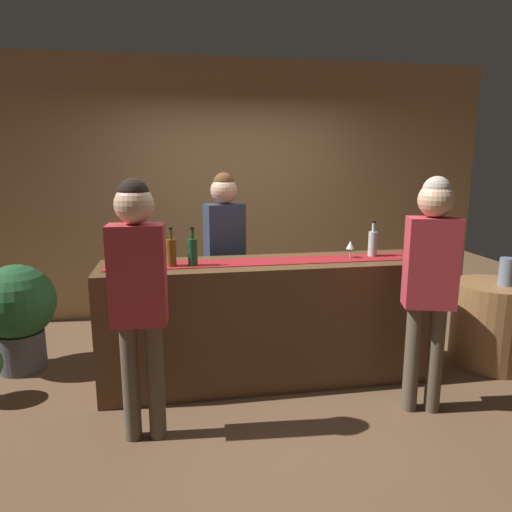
% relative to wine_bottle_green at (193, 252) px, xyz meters
% --- Properties ---
extents(ground_plane, '(10.00, 10.00, 0.00)m').
position_rel_wine_bottle_green_xyz_m(ground_plane, '(0.58, 0.06, -1.12)').
color(ground_plane, brown).
extents(back_wall, '(6.00, 0.12, 2.90)m').
position_rel_wine_bottle_green_xyz_m(back_wall, '(0.58, 1.96, 0.33)').
color(back_wall, tan).
rests_on(back_wall, ground).
extents(bar_counter, '(2.62, 0.60, 1.00)m').
position_rel_wine_bottle_green_xyz_m(bar_counter, '(0.58, 0.06, -0.62)').
color(bar_counter, '#543821').
rests_on(bar_counter, ground).
extents(counter_runner_cloth, '(2.49, 0.28, 0.01)m').
position_rel_wine_bottle_green_xyz_m(counter_runner_cloth, '(0.58, 0.06, -0.11)').
color(counter_runner_cloth, maroon).
rests_on(counter_runner_cloth, bar_counter).
extents(wine_bottle_green, '(0.07, 0.07, 0.30)m').
position_rel_wine_bottle_green_xyz_m(wine_bottle_green, '(0.00, 0.00, 0.00)').
color(wine_bottle_green, '#194723').
rests_on(wine_bottle_green, bar_counter).
extents(wine_bottle_clear, '(0.07, 0.07, 0.30)m').
position_rel_wine_bottle_green_xyz_m(wine_bottle_clear, '(1.49, 0.10, 0.00)').
color(wine_bottle_clear, '#B2C6C1').
rests_on(wine_bottle_clear, bar_counter).
extents(wine_bottle_amber, '(0.07, 0.07, 0.30)m').
position_rel_wine_bottle_green_xyz_m(wine_bottle_amber, '(-0.16, 0.01, 0.00)').
color(wine_bottle_amber, brown).
rests_on(wine_bottle_amber, bar_counter).
extents(wine_glass_near_customer, '(0.07, 0.07, 0.14)m').
position_rel_wine_bottle_green_xyz_m(wine_glass_near_customer, '(-0.40, -0.02, -0.01)').
color(wine_glass_near_customer, silver).
rests_on(wine_glass_near_customer, bar_counter).
extents(wine_glass_mid_counter, '(0.07, 0.07, 0.14)m').
position_rel_wine_bottle_green_xyz_m(wine_glass_mid_counter, '(1.29, 0.07, -0.01)').
color(wine_glass_mid_counter, silver).
rests_on(wine_glass_mid_counter, bar_counter).
extents(bartender, '(0.38, 0.27, 1.69)m').
position_rel_wine_bottle_green_xyz_m(bartender, '(0.31, 0.64, -0.07)').
color(bartender, '#26262B').
rests_on(bartender, ground).
extents(customer_sipping, '(0.38, 0.29, 1.70)m').
position_rel_wine_bottle_green_xyz_m(customer_sipping, '(1.60, -0.62, -0.07)').
color(customer_sipping, brown).
rests_on(customer_sipping, ground).
extents(customer_browsing, '(0.35, 0.24, 1.70)m').
position_rel_wine_bottle_green_xyz_m(customer_browsing, '(-0.36, -0.63, -0.07)').
color(customer_browsing, brown).
rests_on(customer_browsing, ground).
extents(round_side_table, '(0.68, 0.68, 0.74)m').
position_rel_wine_bottle_green_xyz_m(round_side_table, '(2.61, 0.01, -0.75)').
color(round_side_table, olive).
rests_on(round_side_table, ground).
extents(vase_on_side_table, '(0.13, 0.13, 0.24)m').
position_rel_wine_bottle_green_xyz_m(vase_on_side_table, '(2.66, -0.06, -0.26)').
color(vase_on_side_table, slate).
rests_on(vase_on_side_table, round_side_table).
extents(potted_plant_tall, '(0.64, 0.64, 0.93)m').
position_rel_wine_bottle_green_xyz_m(potted_plant_tall, '(-1.47, 0.61, -0.58)').
color(potted_plant_tall, '#4C4C51').
rests_on(potted_plant_tall, ground).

